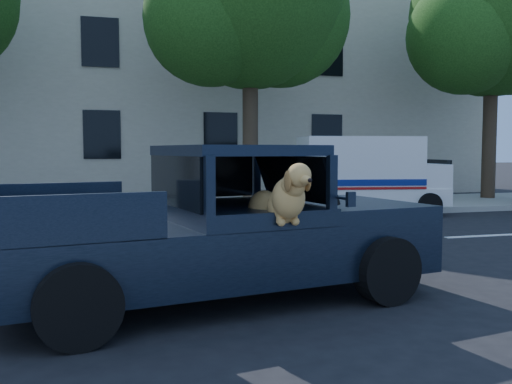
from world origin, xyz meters
TOP-DOWN VIEW (x-y plane):
  - ground at (0.00, 0.00)m, footprint 120.00×120.00m
  - far_sidewalk at (0.00, 9.20)m, footprint 60.00×4.00m
  - lane_stripes at (2.00, 3.40)m, footprint 21.60×0.14m
  - street_tree_mid at (5.03, 9.62)m, footprint 6.00×5.20m
  - street_tree_right at (13.03, 9.62)m, footprint 6.00×5.20m
  - building_main at (3.00, 16.50)m, footprint 26.00×6.00m
  - pickup_truck at (1.92, 0.10)m, footprint 5.12×2.81m
  - mail_truck at (7.63, 7.51)m, footprint 3.94×2.39m

SIDE VIEW (x-z plane):
  - ground at x=0.00m, z-range 0.00..0.00m
  - lane_stripes at x=2.00m, z-range 0.00..0.01m
  - far_sidewalk at x=0.00m, z-range 0.00..0.15m
  - pickup_truck at x=1.92m, z-range -0.28..1.46m
  - mail_truck at x=7.63m, z-range -0.13..1.91m
  - building_main at x=3.00m, z-range 0.00..9.00m
  - street_tree_mid at x=5.03m, z-range 1.41..10.01m
  - street_tree_right at x=13.03m, z-range 1.41..10.01m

